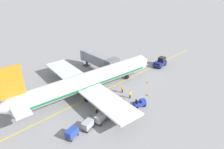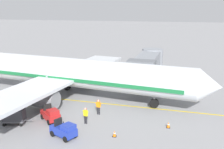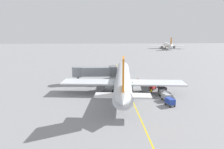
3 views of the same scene
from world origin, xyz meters
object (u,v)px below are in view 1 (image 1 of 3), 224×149
baggage_tug_lead (119,103)px  safety_cone_nose_right (148,82)px  jet_bridge (98,59)px  safety_cone_nose_left (147,94)px  ground_crew_loader (130,94)px  baggage_cart_third_in_train (88,124)px  parked_airliner (87,81)px  baggage_tug_trailing (140,103)px  baggage_cart_tail_end (72,133)px  ground_crew_wing_walker (96,109)px  ground_crew_marshaller (122,89)px  baggage_cart_front (114,113)px  baggage_cart_second_in_train (100,118)px  pushback_tractor (160,62)px

baggage_tug_lead → safety_cone_nose_right: baggage_tug_lead is taller
jet_bridge → safety_cone_nose_left: size_ratio=22.09×
ground_crew_loader → safety_cone_nose_right: ground_crew_loader is taller
jet_bridge → baggage_tug_lead: bearing=-26.4°
jet_bridge → baggage_cart_third_in_train: 23.09m
jet_bridge → ground_crew_loader: size_ratio=7.71×
ground_crew_loader → jet_bridge: bearing=165.3°
parked_airliner → safety_cone_nose_left: bearing=43.2°
parked_airliner → baggage_tug_lead: bearing=11.6°
parked_airliner → baggage_tug_trailing: parked_airliner is taller
baggage_cart_third_in_train → baggage_cart_tail_end: size_ratio=1.00×
ground_crew_wing_walker → ground_crew_marshaller: bearing=100.2°
parked_airliner → ground_crew_marshaller: 7.91m
baggage_cart_front → ground_crew_wing_walker: (-3.16, -1.56, 0.00)m
baggage_cart_third_in_train → safety_cone_nose_right: size_ratio=5.04×
baggage_cart_second_in_train → ground_crew_marshaller: ground_crew_marshaller is taller
baggage_cart_front → baggage_cart_tail_end: bearing=-96.6°
baggage_tug_trailing → baggage_cart_tail_end: size_ratio=0.93×
baggage_cart_tail_end → ground_crew_loader: 15.46m
pushback_tractor → ground_crew_loader: size_ratio=2.74×
baggage_tug_trailing → baggage_cart_second_in_train: bearing=-101.4°
ground_crew_wing_walker → baggage_tug_lead: bearing=72.7°
baggage_cart_tail_end → ground_crew_marshaller: (-3.77, 15.88, 0.00)m
ground_crew_marshaller → safety_cone_nose_right: bearing=80.3°
baggage_tug_trailing → ground_crew_loader: 3.42m
ground_crew_wing_walker → safety_cone_nose_left: (2.98, 11.98, -0.66)m
pushback_tractor → ground_crew_loader: 19.24m
baggage_tug_trailing → safety_cone_nose_right: baggage_tug_trailing is taller
baggage_tug_lead → ground_crew_loader: 3.73m
pushback_tractor → baggage_cart_tail_end: (6.14, -34.00, -0.15)m
baggage_cart_front → baggage_cart_second_in_train: (-0.58, -2.86, 0.00)m
parked_airliner → ground_crew_marshaller: parked_airliner is taller
baggage_cart_third_in_train → baggage_cart_tail_end: bearing=-93.8°
ground_crew_marshaller → safety_cone_nose_left: bearing=34.1°
jet_bridge → baggage_cart_tail_end: (15.99, -19.32, -2.50)m
pushback_tractor → baggage_cart_second_in_train: 29.05m
safety_cone_nose_left → safety_cone_nose_right: size_ratio=1.00×
jet_bridge → ground_crew_marshaller: size_ratio=7.71×
ground_crew_loader → baggage_cart_front: bearing=-73.0°
baggage_tug_trailing → ground_crew_marshaller: size_ratio=1.64×
ground_crew_wing_walker → baggage_cart_front: bearing=26.3°
baggage_cart_tail_end → parked_airliner: bearing=130.7°
parked_airliner → baggage_cart_third_in_train: size_ratio=12.55×
safety_cone_nose_right → baggage_cart_tail_end: bearing=-84.0°
baggage_tug_lead → parked_airliner: bearing=-168.4°
baggage_tug_trailing → pushback_tractor: bearing=113.4°
parked_airliner → baggage_cart_tail_end: parked_airliner is taller
parked_airliner → baggage_tug_lead: 8.51m
parked_airliner → ground_crew_loader: (7.56, 5.34, -2.23)m
baggage_cart_tail_end → ground_crew_marshaller: ground_crew_marshaller is taller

